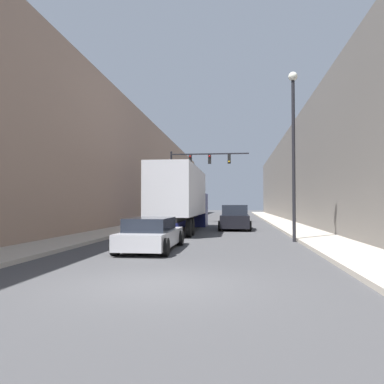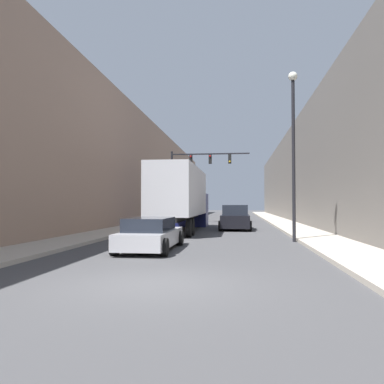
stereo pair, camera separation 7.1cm
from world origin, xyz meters
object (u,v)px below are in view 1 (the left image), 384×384
Objects in this scene: suv_car at (235,218)px; semi_truck at (182,197)px; traffic_signal_gantry at (192,171)px; street_lamp at (293,135)px; sedan_car at (151,234)px.

semi_truck is at bearing -154.67° from suv_car.
semi_truck is at bearing -86.37° from traffic_signal_gantry.
street_lamp is at bearing -45.36° from semi_truck.
suv_car is (3.53, 1.67, -1.49)m from semi_truck.
sedan_car is at bearing -87.25° from traffic_signal_gantry.
traffic_signal_gantry is 0.93× the size of street_lamp.
suv_car is at bearing -65.78° from traffic_signal_gantry.
traffic_signal_gantry is (-4.23, 9.41, 4.18)m from suv_car.
sedan_car is 0.63× the size of traffic_signal_gantry.
suv_car is at bearing 25.33° from semi_truck.
sedan_car is at bearing -104.79° from suv_car.
street_lamp reaches higher than suv_car.
traffic_signal_gantry is at bearing 92.75° from sedan_car.
street_lamp reaches higher than traffic_signal_gantry.
traffic_signal_gantry is (-1.03, 21.53, 4.38)m from sedan_car.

